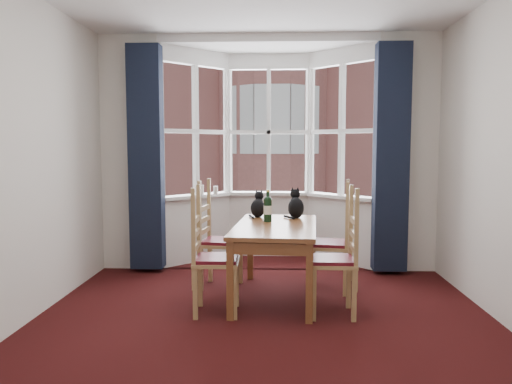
# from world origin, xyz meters

# --- Properties ---
(floor) EXTENTS (4.50, 4.50, 0.00)m
(floor) POSITION_xyz_m (0.00, 0.00, 0.00)
(floor) COLOR black
(floor) RESTS_ON ground
(wall_left) EXTENTS (0.00, 4.50, 4.50)m
(wall_left) POSITION_xyz_m (-2.00, 0.00, 1.40)
(wall_left) COLOR silver
(wall_left) RESTS_ON floor
(wall_near) EXTENTS (4.00, 0.00, 4.00)m
(wall_near) POSITION_xyz_m (0.00, -2.25, 1.40)
(wall_near) COLOR silver
(wall_near) RESTS_ON floor
(wall_back_pier_left) EXTENTS (0.70, 0.12, 2.80)m
(wall_back_pier_left) POSITION_xyz_m (-1.65, 2.25, 1.40)
(wall_back_pier_left) COLOR silver
(wall_back_pier_left) RESTS_ON floor
(wall_back_pier_right) EXTENTS (0.70, 0.12, 2.80)m
(wall_back_pier_right) POSITION_xyz_m (1.65, 2.25, 1.40)
(wall_back_pier_right) COLOR silver
(wall_back_pier_right) RESTS_ON floor
(bay_window) EXTENTS (2.76, 0.94, 2.80)m
(bay_window) POSITION_xyz_m (0.00, 2.75, 1.40)
(bay_window) COLOR white
(bay_window) RESTS_ON floor
(curtain_left) EXTENTS (0.38, 0.22, 2.60)m
(curtain_left) POSITION_xyz_m (-1.42, 2.07, 1.35)
(curtain_left) COLOR black
(curtain_left) RESTS_ON floor
(curtain_right) EXTENTS (0.38, 0.22, 2.60)m
(curtain_right) POSITION_xyz_m (1.42, 2.07, 1.35)
(curtain_right) COLOR black
(curtain_right) RESTS_ON floor
(dining_table) EXTENTS (0.88, 1.50, 0.73)m
(dining_table) POSITION_xyz_m (0.10, 1.08, 0.64)
(dining_table) COLOR brown
(dining_table) RESTS_ON floor
(chair_left_near) EXTENTS (0.41, 0.43, 0.92)m
(chair_left_near) POSITION_xyz_m (-0.52, 0.62, 0.47)
(chair_left_near) COLOR #A88651
(chair_left_near) RESTS_ON floor
(chair_left_far) EXTENTS (0.46, 0.47, 0.92)m
(chair_left_far) POSITION_xyz_m (-0.57, 1.45, 0.47)
(chair_left_far) COLOR #A88651
(chair_left_far) RESTS_ON floor
(chair_right_near) EXTENTS (0.41, 0.43, 0.92)m
(chair_right_near) POSITION_xyz_m (0.69, 0.62, 0.47)
(chair_right_near) COLOR #A88651
(chair_right_near) RESTS_ON floor
(chair_right_far) EXTENTS (0.46, 0.47, 0.92)m
(chair_right_far) POSITION_xyz_m (0.74, 1.35, 0.47)
(chair_right_far) COLOR #A88651
(chair_right_far) RESTS_ON floor
(cat_left) EXTENTS (0.18, 0.24, 0.30)m
(cat_left) POSITION_xyz_m (-0.09, 1.60, 0.84)
(cat_left) COLOR black
(cat_left) RESTS_ON dining_table
(cat_right) EXTENTS (0.19, 0.26, 0.33)m
(cat_right) POSITION_xyz_m (0.31, 1.57, 0.85)
(cat_right) COLOR black
(cat_right) RESTS_ON dining_table
(wine_bottle) EXTENTS (0.08, 0.08, 0.32)m
(wine_bottle) POSITION_xyz_m (0.02, 1.27, 0.87)
(wine_bottle) COLOR black
(wine_bottle) RESTS_ON dining_table
(candle_tall) EXTENTS (0.06, 0.06, 0.12)m
(candle_tall) POSITION_xyz_m (-0.85, 2.60, 0.93)
(candle_tall) COLOR white
(candle_tall) RESTS_ON bay_window
(candle_short) EXTENTS (0.06, 0.06, 0.11)m
(candle_short) POSITION_xyz_m (-0.68, 2.63, 0.92)
(candle_short) COLOR white
(candle_short) RESTS_ON bay_window
(street) EXTENTS (80.00, 80.00, 0.00)m
(street) POSITION_xyz_m (0.00, 32.25, -6.00)
(street) COLOR #333335
(street) RESTS_ON ground
(tenement_building) EXTENTS (18.40, 7.80, 15.20)m
(tenement_building) POSITION_xyz_m (0.00, 14.01, 1.60)
(tenement_building) COLOR #9D5951
(tenement_building) RESTS_ON street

